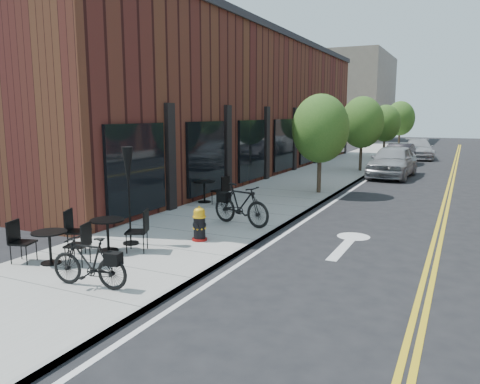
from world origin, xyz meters
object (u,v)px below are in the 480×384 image
Objects in this scene: bicycle_right at (241,205)px; bistro_set_a at (108,230)px; parked_car_b at (399,154)px; bicycle_left at (89,262)px; bistro_set_b at (50,243)px; parked_car_a at (392,161)px; fire_hydrant at (199,224)px; parked_car_c at (418,149)px; bistro_set_c at (204,188)px; patio_umbrella at (128,175)px.

bicycle_right reaches higher than bistro_set_a.
parked_car_b reaches higher than bistro_set_a.
bistro_set_b is (-1.68, 0.66, -0.02)m from bicycle_left.
parked_car_a is (3.83, 16.61, 0.22)m from bistro_set_a.
parked_car_c is (2.69, 26.08, 0.17)m from fire_hydrant.
bicycle_right reaches higher than bistro_set_b.
bistro_set_b is 0.91× the size of bistro_set_c.
bicycle_left is 0.32× the size of parked_car_c.
bistro_set_c is 0.38× the size of parked_car_a.
bistro_set_c is 0.80× the size of patio_umbrella.
parked_car_a reaches higher than bicycle_left.
parked_car_a is at bearing -99.18° from parked_car_c.
bistro_set_c is (-0.54, 7.25, 0.05)m from bistro_set_b.
fire_hydrant is 0.51× the size of bistro_set_b.
bicycle_left is 0.87× the size of bistro_set_a.
bistro_set_a is 0.77× the size of patio_umbrella.
fire_hydrant is at bearing 40.63° from bistro_set_b.
bicycle_left is 8.22m from bistro_set_c.
bistro_set_b is at bearing -96.14° from parked_car_b.
patio_umbrella is 0.48× the size of parked_car_c.
bistro_set_a is (-1.61, -3.53, -0.10)m from bicycle_right.
bistro_set_b is 29.30m from parked_car_c.
patio_umbrella is at bearing -95.55° from parked_car_b.
parked_car_a is at bearing 59.81° from bistro_set_b.
bistro_set_b is at bearing -78.83° from bistro_set_c.
bistro_set_a is at bearing -96.35° from patio_umbrella.
fire_hydrant is 0.44× the size of bicycle_right.
patio_umbrella is (-1.14, 2.55, 1.19)m from bicycle_left.
parked_car_c is (4.08, 27.74, 0.10)m from bistro_set_a.
parked_car_a is (4.29, 17.82, 0.25)m from bistro_set_b.
patio_umbrella is at bearing -106.32° from parked_car_c.
parked_car_a is at bearing 72.35° from bistro_set_c.
bistro_set_a is 28.04m from parked_car_c.
bistro_set_b is 0.35× the size of parked_car_a.
bistro_set_a is 0.37× the size of parked_car_c.
bicycle_left is 5.42m from bicycle_right.
patio_umbrella is 0.48× the size of parked_car_a.
parked_car_b is at bearing 75.58° from fire_hydrant.
parked_car_b is (3.40, 22.69, 0.07)m from bistro_set_a.
patio_umbrella reaches higher than bistro_set_c.
fire_hydrant is 21.12m from parked_car_b.
bicycle_left is at bearing -92.05° from parked_car_b.
bistro_set_b is at bearing -118.38° from bicycle_left.
parked_car_c is (0.25, 11.13, -0.12)m from parked_car_a.
parked_car_b is (2.02, 21.02, 0.15)m from fire_hydrant.
bistro_set_a is 1.29m from bistro_set_b.
parked_car_b reaches higher than bistro_set_b.
bistro_set_c is at bearing 77.60° from bistro_set_b.
fire_hydrant is 1.89m from bicycle_right.
bicycle_right is 1.08× the size of bistro_set_a.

